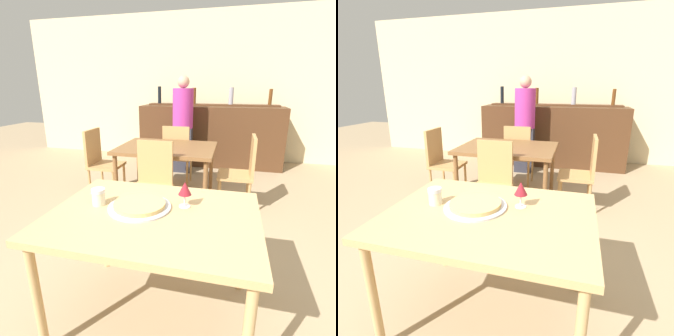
% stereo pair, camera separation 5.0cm
% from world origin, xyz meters
% --- Properties ---
extents(ground_plane, '(16.00, 16.00, 0.00)m').
position_xyz_m(ground_plane, '(0.00, 0.00, 0.00)').
color(ground_plane, tan).
extents(wall_back, '(8.00, 0.05, 2.80)m').
position_xyz_m(wall_back, '(0.00, 4.14, 1.40)').
color(wall_back, beige).
rests_on(wall_back, ground_plane).
extents(dining_table_near, '(1.19, 0.89, 0.75)m').
position_xyz_m(dining_table_near, '(0.00, 0.00, 0.67)').
color(dining_table_near, tan).
rests_on(dining_table_near, ground_plane).
extents(dining_table_far, '(1.16, 0.88, 0.74)m').
position_xyz_m(dining_table_far, '(-0.36, 1.74, 0.67)').
color(dining_table_far, brown).
rests_on(dining_table_far, ground_plane).
extents(bar_counter, '(2.60, 0.56, 1.09)m').
position_xyz_m(bar_counter, '(0.00, 3.63, 0.55)').
color(bar_counter, '#4C2D19').
rests_on(bar_counter, ground_plane).
extents(bar_back_shelf, '(2.39, 0.24, 0.35)m').
position_xyz_m(bar_back_shelf, '(-0.00, 3.77, 1.15)').
color(bar_back_shelf, '#4C2D19').
rests_on(bar_back_shelf, bar_counter).
extents(chair_far_side_front, '(0.40, 0.40, 0.91)m').
position_xyz_m(chair_far_side_front, '(-0.36, 1.13, 0.52)').
color(chair_far_side_front, tan).
rests_on(chair_far_side_front, ground_plane).
extents(chair_far_side_back, '(0.40, 0.40, 0.91)m').
position_xyz_m(chair_far_side_back, '(-0.36, 2.35, 0.52)').
color(chair_far_side_back, tan).
rests_on(chair_far_side_back, ground_plane).
extents(chair_far_side_left, '(0.40, 0.40, 0.91)m').
position_xyz_m(chair_far_side_left, '(-1.27, 1.74, 0.52)').
color(chair_far_side_left, tan).
rests_on(chair_far_side_left, ground_plane).
extents(chair_far_side_right, '(0.40, 0.40, 0.91)m').
position_xyz_m(chair_far_side_right, '(0.56, 1.74, 0.52)').
color(chair_far_side_right, tan).
rests_on(chair_far_side_right, ground_plane).
extents(pizza_tray, '(0.38, 0.38, 0.04)m').
position_xyz_m(pizza_tray, '(-0.10, 0.04, 0.76)').
color(pizza_tray, '#B7B7BC').
rests_on(pizza_tray, dining_table_near).
extents(cheese_shaker, '(0.08, 0.08, 0.10)m').
position_xyz_m(cheese_shaker, '(-0.36, 0.03, 0.80)').
color(cheese_shaker, beige).
rests_on(cheese_shaker, dining_table_near).
extents(person_standing, '(0.34, 0.34, 1.61)m').
position_xyz_m(person_standing, '(-0.41, 3.05, 0.87)').
color(person_standing, '#2D2D38').
rests_on(person_standing, ground_plane).
extents(wine_glass, '(0.08, 0.08, 0.16)m').
position_xyz_m(wine_glass, '(0.16, 0.13, 0.86)').
color(wine_glass, silver).
rests_on(wine_glass, dining_table_near).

